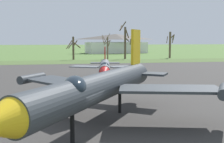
# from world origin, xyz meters

# --- Properties ---
(ground_plane) EXTENTS (600.00, 600.00, 0.00)m
(ground_plane) POSITION_xyz_m (0.00, 0.00, 0.00)
(ground_plane) COLOR #4C6B33
(asphalt_apron) EXTENTS (79.96, 58.13, 0.05)m
(asphalt_apron) POSITION_xyz_m (0.00, 17.44, 0.03)
(asphalt_apron) COLOR #383533
(asphalt_apron) RESTS_ON ground
(grass_verge_strip) EXTENTS (139.96, 12.00, 0.06)m
(grass_verge_strip) POSITION_xyz_m (0.00, 52.50, 0.03)
(grass_verge_strip) COLOR #465B2D
(grass_verge_strip) RESTS_ON ground
(jet_fighter_front_left) EXTENTS (13.71, 15.63, 6.10)m
(jet_fighter_front_left) POSITION_xyz_m (1.10, 1.87, 2.48)
(jet_fighter_front_left) COLOR #33383D
(jet_fighter_front_left) RESTS_ON ground
(jet_fighter_rear_left) EXTENTS (9.30, 13.45, 4.29)m
(jet_fighter_rear_left) POSITION_xyz_m (4.27, 20.34, 1.88)
(jet_fighter_rear_left) COLOR #565B60
(jet_fighter_rear_left) RESTS_ON ground
(info_placard_rear_left) EXTENTS (0.56, 0.35, 1.04)m
(info_placard_rear_left) POSITION_xyz_m (3.38, 13.23, 0.66)
(info_placard_rear_left) COLOR black
(info_placard_rear_left) RESTS_ON ground
(bare_tree_left_of_center) EXTENTS (3.92, 3.93, 6.14)m
(bare_tree_left_of_center) POSITION_xyz_m (1.93, 60.82, 3.38)
(bare_tree_left_of_center) COLOR brown
(bare_tree_left_of_center) RESTS_ON ground
(bare_tree_center) EXTENTS (2.35, 2.56, 7.04)m
(bare_tree_center) POSITION_xyz_m (11.08, 60.66, 3.65)
(bare_tree_center) COLOR brown
(bare_tree_center) RESTS_ON ground
(bare_tree_right_of_center) EXTENTS (3.51, 3.43, 10.44)m
(bare_tree_right_of_center) POSITION_xyz_m (16.26, 61.17, 5.17)
(bare_tree_right_of_center) COLOR brown
(bare_tree_right_of_center) RESTS_ON ground
(bare_tree_far_right) EXTENTS (2.50, 2.44, 7.61)m
(bare_tree_far_right) POSITION_xyz_m (30.06, 62.70, 4.17)
(bare_tree_far_right) COLOR brown
(bare_tree_far_right) RESTS_ON ground
(visitor_building) EXTENTS (26.06, 14.74, 7.66)m
(visitor_building) POSITION_xyz_m (20.53, 96.57, 3.75)
(visitor_building) COLOR silver
(visitor_building) RESTS_ON ground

